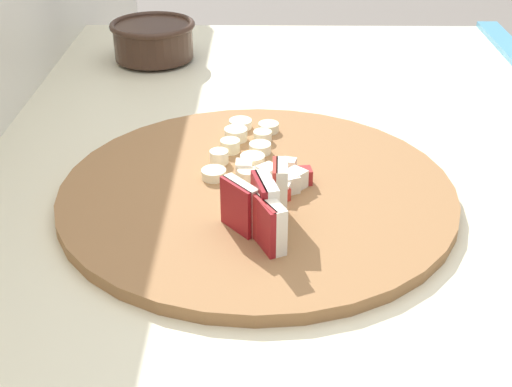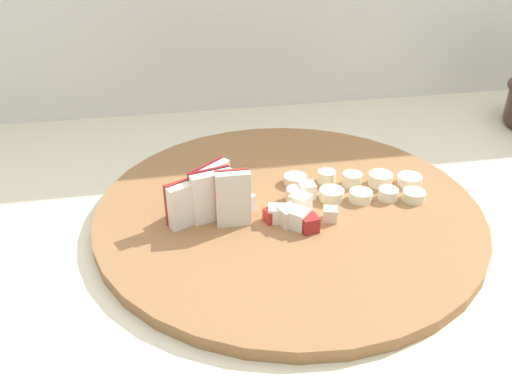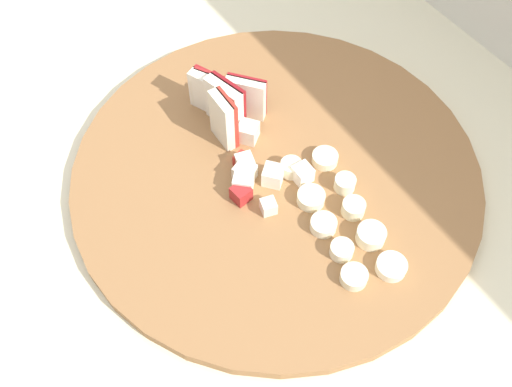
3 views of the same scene
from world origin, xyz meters
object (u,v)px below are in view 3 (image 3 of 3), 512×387
(apple_dice_pile, at_px, (256,170))
(apple_wedge_fan, at_px, (223,101))
(cutting_board, at_px, (276,173))
(banana_slice_rows, at_px, (341,216))

(apple_dice_pile, bearing_deg, apple_wedge_fan, 170.35)
(cutting_board, relative_size, banana_slice_rows, 2.54)
(cutting_board, bearing_deg, banana_slice_rows, 11.71)
(cutting_board, xyz_separation_m, banana_slice_rows, (0.09, 0.02, 0.01))
(cutting_board, distance_m, apple_dice_pile, 0.03)
(cutting_board, relative_size, apple_wedge_fan, 4.84)
(apple_dice_pile, relative_size, banana_slice_rows, 0.64)
(apple_wedge_fan, xyz_separation_m, banana_slice_rows, (0.18, 0.03, -0.02))
(banana_slice_rows, bearing_deg, apple_dice_pile, -156.51)
(cutting_board, height_order, banana_slice_rows, banana_slice_rows)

